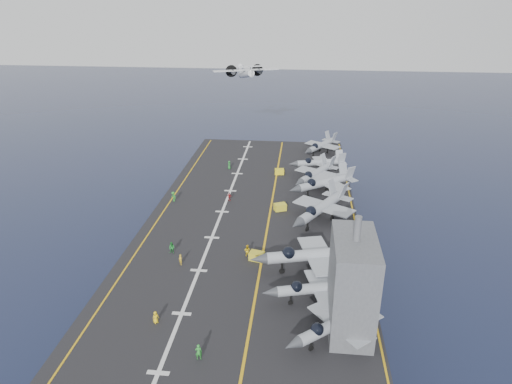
# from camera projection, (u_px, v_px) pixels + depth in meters

# --- Properties ---
(ground) EXTENTS (500.00, 500.00, 0.00)m
(ground) POSITION_uv_depth(u_px,v_px,m) (254.00, 261.00, 89.22)
(ground) COLOR #142135
(ground) RESTS_ON ground
(hull) EXTENTS (36.00, 90.00, 10.00)m
(hull) POSITION_uv_depth(u_px,v_px,m) (254.00, 239.00, 87.23)
(hull) COLOR #56595E
(hull) RESTS_ON ground
(flight_deck) EXTENTS (38.00, 92.00, 0.40)m
(flight_deck) POSITION_uv_depth(u_px,v_px,m) (254.00, 214.00, 85.16)
(flight_deck) COLOR black
(flight_deck) RESTS_ON hull
(foul_line) EXTENTS (0.35, 90.00, 0.02)m
(foul_line) POSITION_uv_depth(u_px,v_px,m) (270.00, 214.00, 84.79)
(foul_line) COLOR gold
(foul_line) RESTS_ON flight_deck
(landing_centerline) EXTENTS (0.50, 90.00, 0.02)m
(landing_centerline) POSITION_uv_depth(u_px,v_px,m) (222.00, 212.00, 85.65)
(landing_centerline) COLOR silver
(landing_centerline) RESTS_ON flight_deck
(deck_edge_port) EXTENTS (0.25, 90.00, 0.02)m
(deck_edge_port) POSITION_uv_depth(u_px,v_px,m) (165.00, 209.00, 86.70)
(deck_edge_port) COLOR gold
(deck_edge_port) RESTS_ON flight_deck
(deck_edge_stbd) EXTENTS (0.25, 90.00, 0.02)m
(deck_edge_stbd) POSITION_uv_depth(u_px,v_px,m) (354.00, 218.00, 83.30)
(deck_edge_stbd) COLOR gold
(deck_edge_stbd) RESTS_ON flight_deck
(island_superstructure) EXTENTS (5.00, 10.00, 15.00)m
(island_superstructure) POSITION_uv_depth(u_px,v_px,m) (353.00, 274.00, 53.29)
(island_superstructure) COLOR #56595E
(island_superstructure) RESTS_ON flight_deck
(fighter_jet_0) EXTENTS (15.61, 15.00, 4.53)m
(fighter_jet_0) POSITION_uv_depth(u_px,v_px,m) (336.00, 323.00, 53.25)
(fighter_jet_0) COLOR #9299A0
(fighter_jet_0) RESTS_ON flight_deck
(fighter_jet_1) EXTENTS (15.07, 11.93, 4.60)m
(fighter_jet_1) POSITION_uv_depth(u_px,v_px,m) (318.00, 287.00, 59.69)
(fighter_jet_1) COLOR #9EA8AE
(fighter_jet_1) RESTS_ON flight_deck
(fighter_jet_2) EXTENTS (18.55, 14.66, 5.67)m
(fighter_jet_2) POSITION_uv_depth(u_px,v_px,m) (313.00, 254.00, 66.33)
(fighter_jet_2) COLOR gray
(fighter_jet_2) RESTS_ON flight_deck
(fighter_jet_4) EXTENTS (17.97, 19.80, 5.73)m
(fighter_jet_4) POSITION_uv_depth(u_px,v_px,m) (321.00, 207.00, 81.01)
(fighter_jet_4) COLOR #9AA3A9
(fighter_jet_4) RESTS_ON flight_deck
(fighter_jet_5) EXTENTS (18.33, 17.18, 5.30)m
(fighter_jet_5) POSITION_uv_depth(u_px,v_px,m) (325.00, 182.00, 92.35)
(fighter_jet_5) COLOR #99A2A9
(fighter_jet_5) RESTS_ON flight_deck
(fighter_jet_6) EXTENTS (15.69, 17.43, 5.04)m
(fighter_jet_6) POSITION_uv_depth(u_px,v_px,m) (316.00, 173.00, 97.48)
(fighter_jet_6) COLOR gray
(fighter_jet_6) RESTS_ON flight_deck
(fighter_jet_7) EXTENTS (14.87, 11.77, 4.54)m
(fighter_jet_7) POSITION_uv_depth(u_px,v_px,m) (320.00, 162.00, 104.49)
(fighter_jet_7) COLOR #99A0AB
(fighter_jet_7) RESTS_ON flight_deck
(fighter_jet_8) EXTENTS (14.76, 16.16, 4.67)m
(fighter_jet_8) POSITION_uv_depth(u_px,v_px,m) (321.00, 145.00, 116.09)
(fighter_jet_8) COLOR gray
(fighter_jet_8) RESTS_ON flight_deck
(tow_cart_a) EXTENTS (2.49, 1.94, 1.32)m
(tow_cart_a) POSITION_uv_depth(u_px,v_px,m) (257.00, 256.00, 69.90)
(tow_cart_a) COLOR gold
(tow_cart_a) RESTS_ON flight_deck
(tow_cart_b) EXTENTS (2.59, 2.19, 1.32)m
(tow_cart_b) POSITION_uv_depth(u_px,v_px,m) (280.00, 207.00, 86.05)
(tow_cart_b) COLOR yellow
(tow_cart_b) RESTS_ON flight_deck
(tow_cart_c) EXTENTS (2.18, 1.55, 1.23)m
(tow_cart_c) POSITION_uv_depth(u_px,v_px,m) (279.00, 172.00, 103.41)
(tow_cart_c) COLOR yellow
(tow_cart_c) RESTS_ON flight_deck
(crew_0) EXTENTS (1.16, 1.15, 1.64)m
(crew_0) POSITION_uv_depth(u_px,v_px,m) (156.00, 317.00, 56.40)
(crew_0) COLOR yellow
(crew_0) RESTS_ON flight_deck
(crew_1) EXTENTS (1.24, 1.17, 1.72)m
(crew_1) POSITION_uv_depth(u_px,v_px,m) (180.00, 260.00, 68.56)
(crew_1) COLOR gold
(crew_1) RESTS_ON flight_deck
(crew_2) EXTENTS (1.31, 1.06, 1.91)m
(crew_2) POSITION_uv_depth(u_px,v_px,m) (172.00, 248.00, 71.59)
(crew_2) COLOR green
(crew_2) RESTS_ON flight_deck
(crew_3) EXTENTS (1.45, 1.40, 2.02)m
(crew_3) POSITION_uv_depth(u_px,v_px,m) (173.00, 197.00, 89.64)
(crew_3) COLOR #268B2A
(crew_3) RESTS_ON flight_deck
(crew_4) EXTENTS (1.07, 0.73, 1.75)m
(crew_4) POSITION_uv_depth(u_px,v_px,m) (229.00, 197.00, 89.95)
(crew_4) COLOR #AA2124
(crew_4) RESTS_ON flight_deck
(crew_5) EXTENTS (1.00, 1.29, 1.93)m
(crew_5) POSITION_uv_depth(u_px,v_px,m) (229.00, 165.00, 106.42)
(crew_5) COLOR #268C33
(crew_5) RESTS_ON flight_deck
(crew_6) EXTENTS (1.41, 1.11, 2.07)m
(crew_6) POSITION_uv_depth(u_px,v_px,m) (199.00, 352.00, 50.63)
(crew_6) COLOR green
(crew_6) RESTS_ON flight_deck
(crew_7) EXTENTS (1.34, 1.05, 1.97)m
(crew_7) POSITION_uv_depth(u_px,v_px,m) (247.00, 250.00, 70.79)
(crew_7) COLOR yellow
(crew_7) RESTS_ON flight_deck
(transport_plane) EXTENTS (23.41, 19.76, 4.70)m
(transport_plane) POSITION_uv_depth(u_px,v_px,m) (246.00, 74.00, 136.85)
(transport_plane) COLOR silver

